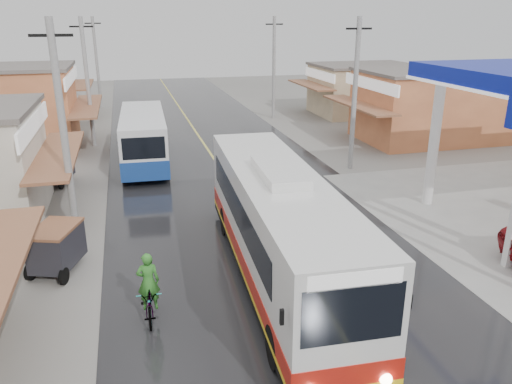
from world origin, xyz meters
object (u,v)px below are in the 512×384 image
coach_bus (278,226)px  tricycle_near (56,246)px  second_bus (144,138)px  cyclist (149,296)px  tricycle_far (55,166)px

coach_bus → tricycle_near: (-6.88, 2.27, -0.91)m
tricycle_near → second_bus: bearing=93.9°
cyclist → tricycle_far: (-3.89, 13.28, 0.24)m
tricycle_near → tricycle_far: 9.81m
cyclist → tricycle_near: bearing=129.8°
second_bus → tricycle_far: bearing=-150.6°
tricycle_near → tricycle_far: size_ratio=0.99×
second_bus → cyclist: 15.65m
coach_bus → tricycle_near: coach_bus is taller
coach_bus → tricycle_near: size_ratio=5.12×
second_bus → cyclist: bearing=-90.2°
tricycle_far → cyclist: bearing=-57.3°
second_bus → tricycle_far: 5.13m
second_bus → coach_bus: bearing=-74.3°
coach_bus → tricycle_far: 14.46m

